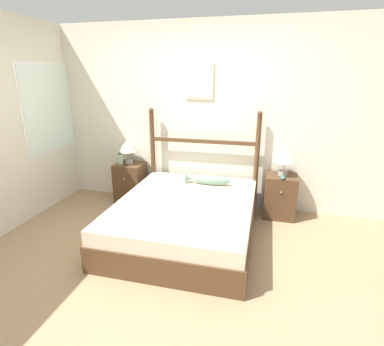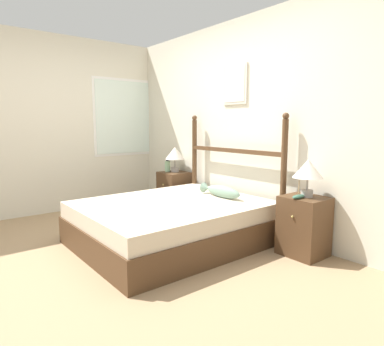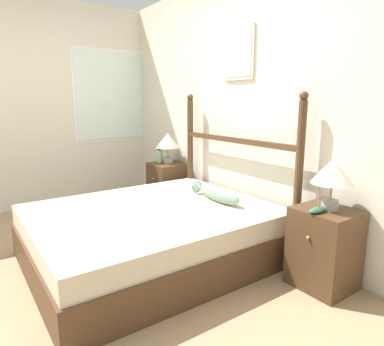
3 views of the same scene
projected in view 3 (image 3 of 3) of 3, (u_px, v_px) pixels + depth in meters
ground_plane at (72, 279)px, 2.62m from camera, size 16.00×16.00×0.00m
wall_back at (243, 107)px, 3.32m from camera, size 6.40×0.08×2.55m
wall_left at (14, 106)px, 4.07m from camera, size 0.08×6.40×2.55m
bed at (151, 234)px, 2.90m from camera, size 1.57×1.92×0.46m
headboard at (235, 161)px, 3.30m from camera, size 1.58×0.07×1.41m
nightstand_left at (167, 187)px, 4.22m from camera, size 0.41×0.40×0.59m
nightstand_right at (324, 248)px, 2.47m from camera, size 0.41×0.40×0.59m
table_lamp_left at (168, 142)px, 4.13m from camera, size 0.29×0.29×0.37m
table_lamp_right at (332, 173)px, 2.34m from camera, size 0.29×0.29×0.37m
bottle at (159, 155)px, 4.21m from camera, size 0.08×0.08×0.20m
model_boat at (318, 210)px, 2.33m from camera, size 0.07×0.17×0.18m
fish_pillow at (216, 193)px, 3.05m from camera, size 0.60×0.12×0.14m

